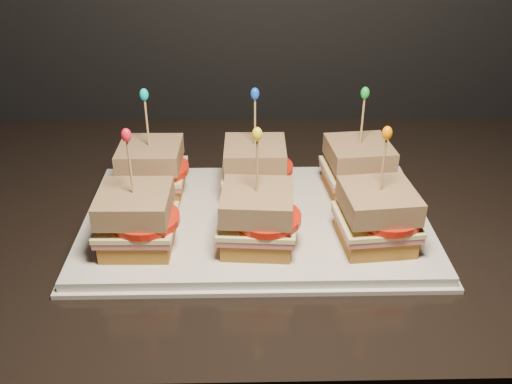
{
  "coord_description": "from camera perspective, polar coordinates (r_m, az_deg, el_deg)",
  "views": [
    {
      "loc": [
        0.4,
        0.95,
        1.34
      ],
      "look_at": [
        0.42,
        1.61,
        0.97
      ],
      "focal_mm": 40.0,
      "sensor_mm": 36.0,
      "label": 1
    }
  ],
  "objects": [
    {
      "name": "sandwich_0_bread_bot",
      "position": [
        0.84,
        -10.23,
        0.65
      ],
      "size": [
        0.09,
        0.09,
        0.02
      ],
      "primitive_type": "cube",
      "rotation": [
        0.0,
        0.0,
        -0.01
      ],
      "color": "brown",
      "rests_on": "platter"
    },
    {
      "name": "sandwich_4_tomato",
      "position": [
        0.7,
        1.11,
        -2.6
      ],
      "size": [
        0.08,
        0.08,
        0.01
      ],
      "primitive_type": "cylinder",
      "color": "red",
      "rests_on": "sandwich_4_cheese"
    },
    {
      "name": "sandwich_2_pick",
      "position": [
        0.81,
        10.56,
        6.71
      ],
      "size": [
        0.0,
        0.0,
        0.09
      ],
      "primitive_type": "cylinder",
      "color": "tan",
      "rests_on": "sandwich_2_bread_top"
    },
    {
      "name": "sandwich_0_tomato",
      "position": [
        0.82,
        -9.65,
        2.3
      ],
      "size": [
        0.08,
        0.08,
        0.01
      ],
      "primitive_type": "cylinder",
      "color": "red",
      "rests_on": "sandwich_0_cheese"
    },
    {
      "name": "granite_slab",
      "position": [
        0.9,
        -20.81,
        -2.28
      ],
      "size": [
        2.43,
        0.67,
        0.03
      ],
      "primitive_type": "cube",
      "color": "black",
      "rests_on": "cabinet"
    },
    {
      "name": "sandwich_5_ham",
      "position": [
        0.73,
        11.9,
        -3.14
      ],
      "size": [
        0.1,
        0.1,
        0.01
      ],
      "primitive_type": "cube",
      "rotation": [
        0.0,
        0.0,
        0.1
      ],
      "color": "#BA5655",
      "rests_on": "sandwich_5_bread_bot"
    },
    {
      "name": "sandwich_1_ham",
      "position": [
        0.83,
        -0.1,
        1.72
      ],
      "size": [
        0.09,
        0.09,
        0.01
      ],
      "primitive_type": "cube",
      "rotation": [
        0.0,
        0.0,
        -0.01
      ],
      "color": "#BA5655",
      "rests_on": "sandwich_1_bread_bot"
    },
    {
      "name": "sandwich_5_bread_bot",
      "position": [
        0.74,
        11.77,
        -4.17
      ],
      "size": [
        0.09,
        0.09,
        0.02
      ],
      "primitive_type": "cube",
      "rotation": [
        0.0,
        0.0,
        0.1
      ],
      "color": "brown",
      "rests_on": "platter"
    },
    {
      "name": "sandwich_0_cheese",
      "position": [
        0.83,
        -10.37,
        2.02
      ],
      "size": [
        0.1,
        0.09,
        0.01
      ],
      "primitive_type": "cube",
      "rotation": [
        0.0,
        0.0,
        -0.01
      ],
      "color": "#F2E798",
      "rests_on": "sandwich_0_ham"
    },
    {
      "name": "sandwich_5_tomato",
      "position": [
        0.72,
        13.05,
        -2.4
      ],
      "size": [
        0.08,
        0.08,
        0.01
      ],
      "primitive_type": "cylinder",
      "color": "red",
      "rests_on": "sandwich_5_cheese"
    },
    {
      "name": "sandwich_3_bread_top",
      "position": [
        0.71,
        -12.05,
        -1.11
      ],
      "size": [
        0.09,
        0.09,
        0.03
      ],
      "primitive_type": "cube",
      "rotation": [
        0.0,
        0.0,
        -0.02
      ],
      "color": "#4F2813",
      "rests_on": "sandwich_3_tomato"
    },
    {
      "name": "sandwich_4_cheese",
      "position": [
        0.71,
        0.11,
        -2.87
      ],
      "size": [
        0.1,
        0.1,
        0.01
      ],
      "primitive_type": "cube",
      "rotation": [
        0.0,
        0.0,
        -0.08
      ],
      "color": "#F2E798",
      "rests_on": "sandwich_4_ham"
    },
    {
      "name": "sandwich_2_tomato",
      "position": [
        0.83,
        11.04,
        2.49
      ],
      "size": [
        0.08,
        0.08,
        0.01
      ],
      "primitive_type": "cylinder",
      "color": "red",
      "rests_on": "sandwich_2_cheese"
    },
    {
      "name": "sandwich_2_frill",
      "position": [
        0.79,
        10.86,
        9.71
      ],
      "size": [
        0.01,
        0.01,
        0.02
      ],
      "primitive_type": "ellipsoid",
      "color": "green",
      "rests_on": "sandwich_2_pick"
    },
    {
      "name": "sandwich_3_ham",
      "position": [
        0.72,
        -11.77,
        -3.41
      ],
      "size": [
        0.09,
        0.09,
        0.01
      ],
      "primitive_type": "cube",
      "rotation": [
        0.0,
        0.0,
        -0.02
      ],
      "color": "#BA5655",
      "rests_on": "sandwich_3_bread_bot"
    },
    {
      "name": "sandwich_0_ham",
      "position": [
        0.84,
        -10.33,
        1.59
      ],
      "size": [
        0.09,
        0.09,
        0.01
      ],
      "primitive_type": "cube",
      "rotation": [
        0.0,
        0.0,
        -0.01
      ],
      "color": "#BA5655",
      "rests_on": "sandwich_0_bread_bot"
    },
    {
      "name": "sandwich_1_frill",
      "position": [
        0.78,
        -0.11,
        9.8
      ],
      "size": [
        0.01,
        0.01,
        0.02
      ],
      "primitive_type": "ellipsoid",
      "color": "blue",
      "rests_on": "sandwich_1_pick"
    },
    {
      "name": "sandwich_4_bread_bot",
      "position": [
        0.72,
        0.11,
        -4.4
      ],
      "size": [
        0.09,
        0.09,
        0.02
      ],
      "primitive_type": "cube",
      "rotation": [
        0.0,
        0.0,
        -0.08
      ],
      "color": "brown",
      "rests_on": "platter"
    },
    {
      "name": "sandwich_2_bread_bot",
      "position": [
        0.85,
        9.98,
        0.85
      ],
      "size": [
        0.09,
        0.09,
        0.02
      ],
      "primitive_type": "cube",
      "rotation": [
        0.0,
        0.0,
        0.1
      ],
      "color": "brown",
      "rests_on": "platter"
    },
    {
      "name": "sandwich_2_cheese",
      "position": [
        0.84,
        10.12,
        2.22
      ],
      "size": [
        0.1,
        0.1,
        0.01
      ],
      "primitive_type": "cube",
      "rotation": [
        0.0,
        0.0,
        0.1
      ],
      "color": "#F2E798",
      "rests_on": "sandwich_2_ham"
    },
    {
      "name": "sandwich_0_bread_top",
      "position": [
        0.82,
        -10.54,
        3.67
      ],
      "size": [
        0.09,
        0.09,
        0.03
      ],
      "primitive_type": "cube",
      "rotation": [
        0.0,
        0.0,
        -0.01
      ],
      "color": "#4F2813",
      "rests_on": "sandwich_0_tomato"
    },
    {
      "name": "sandwich_4_frill",
      "position": [
        0.65,
        0.12,
        5.81
      ],
      "size": [
        0.01,
        0.01,
        0.02
      ],
      "primitive_type": "ellipsoid",
      "color": "yellow",
      "rests_on": "sandwich_4_pick"
    },
    {
      "name": "sandwich_3_frill",
      "position": [
        0.66,
        -12.85,
        5.56
      ],
      "size": [
        0.01,
        0.01,
        0.02
      ],
      "primitive_type": "ellipsoid",
      "color": "red",
      "rests_on": "sandwich_3_pick"
    },
    {
      "name": "sandwich_5_cheese",
      "position": [
        0.72,
        11.96,
        -2.67
      ],
      "size": [
        0.1,
        0.1,
        0.01
      ],
      "primitive_type": "cube",
      "rotation": [
        0.0,
        0.0,
        0.1
      ],
      "color": "#F2E798",
      "rests_on": "sandwich_5_ham"
    },
    {
      "name": "sandwich_4_ham",
      "position": [
        0.71,
        0.11,
        -3.34
      ],
      "size": [
        0.1,
        0.1,
        0.01
      ],
      "primitive_type": "cube",
      "rotation": [
        0.0,
        0.0,
        -0.08
      ],
      "color": "#BA5655",
      "rests_on": "sandwich_4_bread_bot"
    },
    {
      "name": "sandwich_0_pick",
      "position": [
        0.8,
        -10.83,
        6.53
      ],
      "size": [
        0.0,
        0.0,
        0.09
      ],
      "primitive_type": "cylinder",
      "color": "tan",
      "rests_on": "sandwich_0_bread_top"
    },
    {
      "name": "sandwich_4_pick",
      "position": [
        0.67,
        0.12,
        2.29
      ],
      "size": [
        0.0,
        0.0,
        0.09
      ],
      "primitive_type": "cylinder",
      "color": "tan",
      "rests_on": "sandwich_4_bread_top"
    },
    {
      "name": "sandwich_0_frill",
      "position": [
        0.79,
        -11.13,
        9.55
      ],
      "size": [
        0.01,
        0.01,
        0.02
      ],
      "primitive_type": "ellipsoid",
      "color": "#03C2C6",
      "rests_on": "sandwich_0_pick"
    },
    {
      "name": "sandwich_2_ham",
      "position": [
        0.84,
        10.07,
        1.79
      ],
      "size": [
        0.1,
        0.1,
        0.01
      ],
      "primitive_type": "cube",
      "rotation": [
        0.0,
        0.0,
        0.1
      ],
      "color": "#BA5655",
      "rests_on": "sandwich_2_bread_bot"
    },
    {
      "name": "sandwich_1_cheese",
      "position": [
        0.82,
        -0.1,
        2.15
      ],
      "size": [
        0.1,
        0.09,
        0.01
      ],
      "primitive_type": "cube",
      "rotation": [
        0.0,
        0.0,
        -0.01
      ],
      "color": "#F2E798",
      "rests_on": "sandwich_1_ham"
    },
    {
      "name": "sandwich_5_frill",
      "position": [
        0.67,
        12.98,
        5.77
      ],
      "size": [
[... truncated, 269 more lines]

